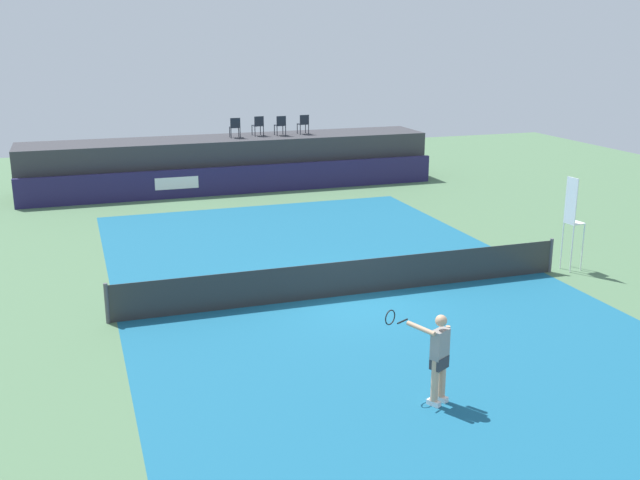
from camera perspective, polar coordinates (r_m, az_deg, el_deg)
The scene contains 14 objects.
ground_plane at distance 22.50m, azimuth -0.40°, elevation -1.76°, with size 48.00×48.00×0.00m, color #4C704C.
court_inner at distance 19.82m, azimuth 2.31°, elevation -4.22°, with size 12.00×22.00×0.00m, color #16597A.
sponsor_wall at distance 32.20m, azimuth -6.28°, elevation 4.57°, with size 18.00×0.22×1.20m.
spectator_platform at distance 33.85m, azimuth -6.95°, elevation 5.95°, with size 18.00×2.80×2.20m, color #38383D.
spectator_chair_far_left at distance 33.48m, azimuth -6.52°, elevation 8.62°, with size 0.47×0.47×0.89m.
spectator_chair_left at distance 34.01m, azimuth -4.76°, elevation 8.77°, with size 0.48×0.48×0.89m.
spectator_chair_center at distance 34.06m, azimuth -3.05°, elevation 8.81°, with size 0.46×0.46×0.89m.
spectator_chair_right at distance 34.50m, azimuth -1.28°, elevation 8.92°, with size 0.46×0.46×0.89m.
umpire_chair at distance 22.60m, azimuth 18.73°, elevation 1.65°, with size 0.49×0.49×2.76m.
tennis_net at distance 19.66m, azimuth 2.33°, elevation -2.92°, with size 12.40×0.02×0.95m, color #2D2D2D.
net_post_near at distance 18.49m, azimuth -16.00°, elevation -4.69°, with size 0.10×0.10×1.00m, color #4C4C51.
net_post_far at distance 22.53m, azimuth 17.24°, elevation -1.13°, with size 0.10×0.10×1.00m, color #4C4C51.
tennis_player at distance 14.09m, azimuth 9.01°, elevation -8.73°, with size 1.07×1.03×1.77m.
tennis_ball at distance 20.61m, azimuth 2.88°, elevation -3.32°, with size 0.07×0.07×0.07m, color #D8EA33.
Camera 1 is at (-6.69, -17.40, 6.73)m, focal length 41.82 mm.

